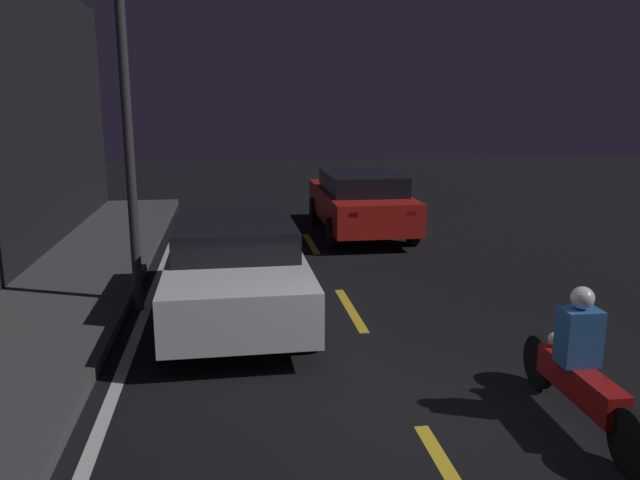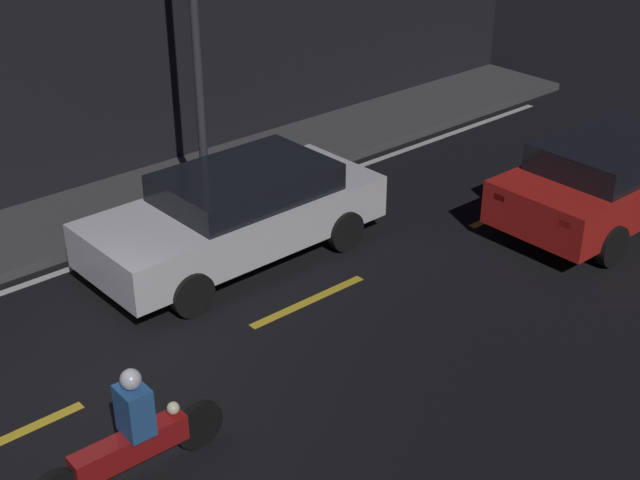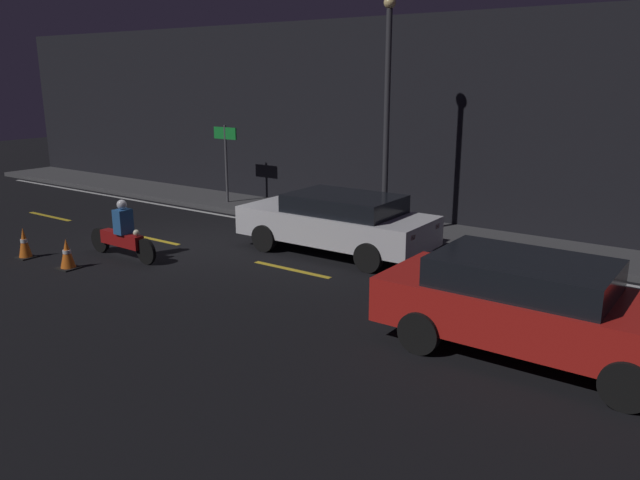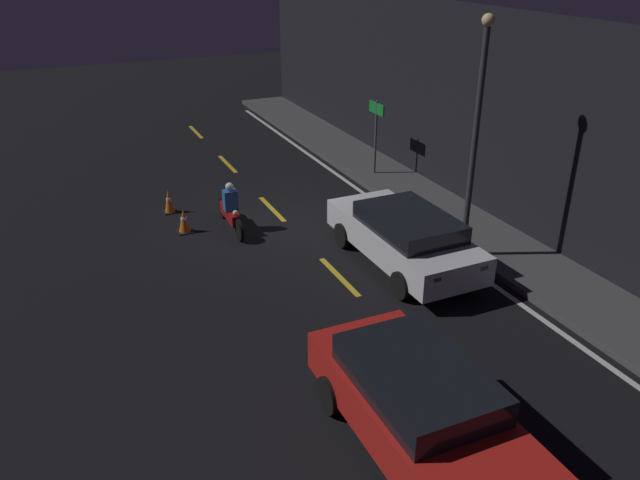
% 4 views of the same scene
% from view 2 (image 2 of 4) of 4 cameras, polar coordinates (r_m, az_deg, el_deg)
% --- Properties ---
extents(ground_plane, '(56.00, 56.00, 0.00)m').
position_cam_2_polar(ground_plane, '(10.97, -15.00, -10.14)').
color(ground_plane, black).
extents(lane_dash_c, '(2.00, 0.14, 0.01)m').
position_cam_2_polar(lane_dash_c, '(10.71, -19.82, -12.05)').
color(lane_dash_c, gold).
rests_on(lane_dash_c, ground).
extents(lane_dash_d, '(2.00, 0.14, 0.01)m').
position_cam_2_polar(lane_dash_d, '(12.50, -0.74, -3.93)').
color(lane_dash_d, gold).
rests_on(lane_dash_d, ground).
extents(lane_dash_e, '(2.00, 0.14, 0.01)m').
position_cam_2_polar(lane_dash_e, '(15.44, 12.08, 1.93)').
color(lane_dash_e, gold).
rests_on(lane_dash_e, ground).
extents(sedan_white, '(4.59, 2.02, 1.39)m').
position_cam_2_polar(sedan_white, '(13.34, -5.31, 1.81)').
color(sedan_white, silver).
rests_on(sedan_white, ground).
extents(taxi_red, '(4.56, 1.99, 1.46)m').
position_cam_2_polar(taxi_red, '(15.23, 18.39, 3.98)').
color(taxi_red, red).
rests_on(taxi_red, ground).
extents(motorcycle, '(2.24, 0.37, 1.36)m').
position_cam_2_polar(motorcycle, '(9.50, -12.08, -12.32)').
color(motorcycle, black).
rests_on(motorcycle, ground).
extents(street_lamp, '(0.28, 0.28, 5.76)m').
position_cam_2_polar(street_lamp, '(13.85, -8.01, 13.57)').
color(street_lamp, '#333338').
rests_on(street_lamp, ground).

